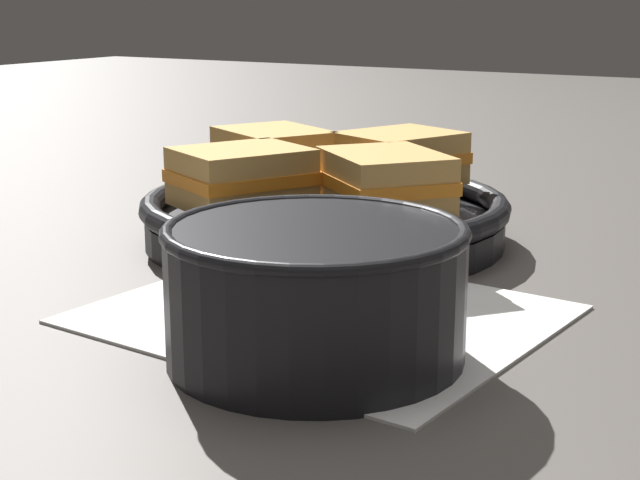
# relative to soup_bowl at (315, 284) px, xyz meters

# --- Properties ---
(ground_plane) EXTENTS (4.00, 4.00, 0.00)m
(ground_plane) POSITION_rel_soup_bowl_xyz_m (-0.06, 0.10, -0.05)
(ground_plane) COLOR #56514C
(napkin) EXTENTS (0.30, 0.26, 0.00)m
(napkin) POSITION_rel_soup_bowl_xyz_m (-0.04, 0.07, -0.04)
(napkin) COLOR white
(napkin) RESTS_ON ground_plane
(soup_bowl) EXTENTS (0.18, 0.18, 0.08)m
(soup_bowl) POSITION_rel_soup_bowl_xyz_m (0.00, 0.00, 0.00)
(soup_bowl) COLOR black
(soup_bowl) RESTS_ON ground_plane
(spoon) EXTENTS (0.12, 0.11, 0.01)m
(spoon) POSITION_rel_soup_bowl_xyz_m (0.00, 0.10, -0.04)
(spoon) COLOR #9E9EA3
(spoon) RESTS_ON napkin
(skillet) EXTENTS (0.31, 0.43, 0.04)m
(skillet) POSITION_rel_soup_bowl_xyz_m (-0.14, 0.25, -0.02)
(skillet) COLOR black
(skillet) RESTS_ON ground_plane
(sandwich_near_left) EXTENTS (0.13, 0.12, 0.05)m
(sandwich_near_left) POSITION_rel_soup_bowl_xyz_m (-0.21, 0.28, 0.02)
(sandwich_near_left) COLOR tan
(sandwich_near_left) RESTS_ON skillet
(sandwich_near_right) EXTENTS (0.12, 0.13, 0.05)m
(sandwich_near_right) POSITION_rel_soup_bowl_xyz_m (-0.17, 0.17, 0.02)
(sandwich_near_right) COLOR tan
(sandwich_near_right) RESTS_ON skillet
(sandwich_far_left) EXTENTS (0.13, 0.13, 0.05)m
(sandwich_far_left) POSITION_rel_soup_bowl_xyz_m (-0.06, 0.21, 0.02)
(sandwich_far_left) COLOR tan
(sandwich_far_left) RESTS_ON skillet
(sandwich_far_right) EXTENTS (0.11, 0.12, 0.05)m
(sandwich_far_right) POSITION_rel_soup_bowl_xyz_m (-0.10, 0.32, 0.02)
(sandwich_far_right) COLOR tan
(sandwich_far_right) RESTS_ON skillet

